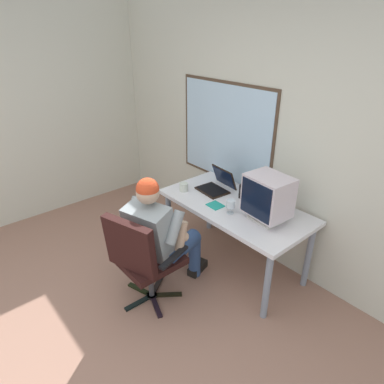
{
  "coord_description": "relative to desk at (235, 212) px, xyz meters",
  "views": [
    {
      "loc": [
        1.66,
        -0.43,
        2.28
      ],
      "look_at": [
        -0.33,
        1.28,
        0.96
      ],
      "focal_mm": 31.49,
      "sensor_mm": 36.0,
      "label": 1
    }
  ],
  "objects": [
    {
      "name": "crt_monitor",
      "position": [
        0.37,
        -0.01,
        0.32
      ],
      "size": [
        0.4,
        0.33,
        0.42
      ],
      "color": "beige",
      "rests_on": "desk"
    },
    {
      "name": "desk",
      "position": [
        0.0,
        0.0,
        0.0
      ],
      "size": [
        1.48,
        0.75,
        0.72
      ],
      "color": "gray",
      "rests_on": "ground"
    },
    {
      "name": "office_chair",
      "position": [
        -0.13,
        -1.0,
        -0.1
      ],
      "size": [
        0.66,
        0.58,
        0.93
      ],
      "color": "black",
      "rests_on": "ground"
    },
    {
      "name": "wall_rear",
      "position": [
        0.19,
        0.43,
        0.77
      ],
      "size": [
        5.3,
        0.08,
        2.83
      ],
      "color": "beige",
      "rests_on": "ground"
    },
    {
      "name": "desk_speaker",
      "position": [
        -0.03,
        0.16,
        0.16
      ],
      "size": [
        0.09,
        0.1,
        0.15
      ],
      "color": "black",
      "rests_on": "desk"
    },
    {
      "name": "ground_plane",
      "position": [
        0.22,
        -1.73,
        -0.65
      ],
      "size": [
        5.3,
        4.4,
        0.02
      ],
      "primitive_type": "cube",
      "color": "#956A58"
    },
    {
      "name": "laptop",
      "position": [
        -0.34,
        0.1,
        0.14
      ],
      "size": [
        0.34,
        0.34,
        0.22
      ],
      "color": "black",
      "rests_on": "desk"
    },
    {
      "name": "cd_case",
      "position": [
        -0.1,
        -0.17,
        0.09
      ],
      "size": [
        0.15,
        0.13,
        0.01
      ],
      "color": "teal",
      "rests_on": "desk"
    },
    {
      "name": "coffee_mug",
      "position": [
        -0.55,
        -0.19,
        0.12
      ],
      "size": [
        0.09,
        0.09,
        0.09
      ],
      "color": "silver",
      "rests_on": "desk"
    },
    {
      "name": "wine_glass",
      "position": [
        0.08,
        -0.16,
        0.17
      ],
      "size": [
        0.08,
        0.08,
        0.13
      ],
      "color": "silver",
      "rests_on": "desk"
    },
    {
      "name": "person_seated",
      "position": [
        -0.19,
        -0.75,
        -0.01
      ],
      "size": [
        0.65,
        0.86,
        1.2
      ],
      "color": "navy",
      "rests_on": "ground"
    }
  ]
}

